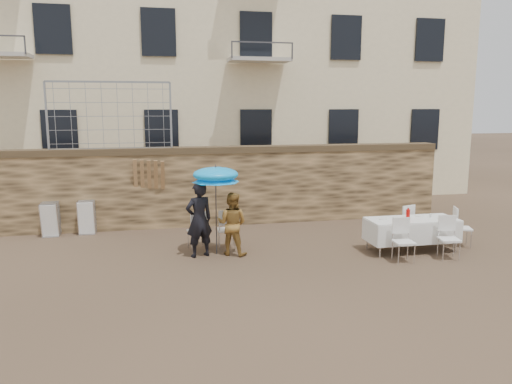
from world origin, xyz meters
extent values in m
plane|color=brown|center=(0.00, 0.00, 0.00)|extent=(80.00, 80.00, 0.00)
cube|color=brown|center=(0.00, 5.00, 1.10)|extent=(13.00, 0.50, 2.20)
cube|color=beige|center=(0.00, 12.00, 7.50)|extent=(20.00, 8.00, 15.00)
imported|color=black|center=(-0.96, 1.97, 0.86)|extent=(0.72, 0.58, 1.72)
imported|color=gold|center=(-0.21, 1.97, 0.73)|extent=(0.88, 0.82, 1.45)
cylinder|color=#3F3F44|center=(-0.56, 2.07, 0.84)|extent=(0.03, 0.03, 1.69)
cone|color=#0A9FF8|center=(-0.56, 2.07, 1.80)|extent=(1.07, 1.07, 0.22)
cube|color=white|center=(3.97, 1.40, 0.75)|extent=(2.10, 0.85, 0.05)
cylinder|color=silver|center=(3.02, 1.05, 0.37)|extent=(0.04, 0.04, 0.74)
cylinder|color=silver|center=(4.92, 1.05, 0.37)|extent=(0.04, 0.04, 0.74)
cylinder|color=silver|center=(3.02, 1.74, 0.37)|extent=(0.04, 0.04, 0.74)
cylinder|color=silver|center=(4.92, 1.74, 0.37)|extent=(0.04, 0.04, 0.74)
cylinder|color=red|center=(3.77, 1.25, 0.91)|extent=(0.09, 0.09, 0.26)
camera|label=1|loc=(-1.94, -8.98, 3.40)|focal=35.00mm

